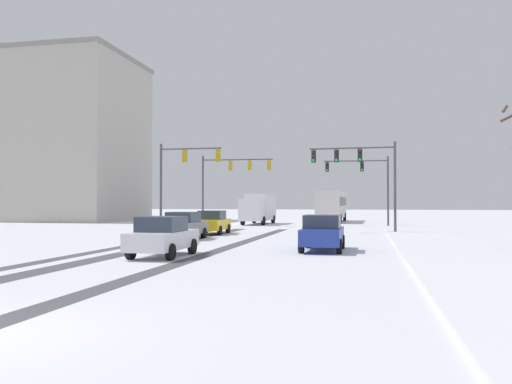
{
  "coord_description": "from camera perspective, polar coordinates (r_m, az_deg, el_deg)",
  "views": [
    {
      "loc": [
        6.39,
        -7.18,
        2.19
      ],
      "look_at": [
        0.0,
        22.8,
        2.8
      ],
      "focal_mm": 36.31,
      "sensor_mm": 36.0,
      "label": 1
    }
  ],
  "objects": [
    {
      "name": "traffic_signal_near_right",
      "position": [
        37.9,
        11.37,
        2.82
      ],
      "size": [
        6.15,
        0.47,
        6.5
      ],
      "color": "#47474C",
      "rests_on": "ground"
    },
    {
      "name": "wheel_track_left_lane",
      "position": [
        26.31,
        -14.46,
        -5.87
      ],
      "size": [
        0.72,
        35.84,
        0.01
      ],
      "primitive_type": "cube",
      "color": "#4C4C51",
      "rests_on": "ground"
    },
    {
      "name": "car_grey_second",
      "position": [
        30.84,
        -7.94,
        -3.68
      ],
      "size": [
        1.84,
        4.1,
        1.62
      ],
      "color": "slate",
      "rests_on": "ground"
    },
    {
      "name": "traffic_signal_far_right",
      "position": [
        49.73,
        11.95,
        1.71
      ],
      "size": [
        6.01,
        0.56,
        6.5
      ],
      "color": "#47474C",
      "rests_on": "ground"
    },
    {
      "name": "wheel_track_center",
      "position": [
        25.65,
        -11.29,
        -6.01
      ],
      "size": [
        1.02,
        35.84,
        0.01
      ],
      "primitive_type": "cube",
      "color": "#4C4C51",
      "rests_on": "ground"
    },
    {
      "name": "car_yellow_cab_lead",
      "position": [
        35.75,
        -4.82,
        -3.34
      ],
      "size": [
        1.97,
        4.17,
        1.62
      ],
      "color": "yellow",
      "rests_on": "ground"
    },
    {
      "name": "office_building_far_left_block",
      "position": [
        67.69,
        -21.38,
        5.37
      ],
      "size": [
        19.72,
        14.5,
        19.52
      ],
      "color": "#B2ADA3",
      "rests_on": "ground"
    },
    {
      "name": "traffic_signal_near_left",
      "position": [
        38.22,
        -8.22,
        2.46
      ],
      "size": [
        4.69,
        0.39,
        6.5
      ],
      "color": "#47474C",
      "rests_on": "ground"
    },
    {
      "name": "car_white_fourth",
      "position": [
        21.24,
        -10.23,
        -4.83
      ],
      "size": [
        1.85,
        4.11,
        1.62
      ],
      "color": "silver",
      "rests_on": "ground"
    },
    {
      "name": "car_blue_third",
      "position": [
        23.58,
        7.35,
        -4.47
      ],
      "size": [
        1.85,
        4.11,
        1.62
      ],
      "color": "#233899",
      "rests_on": "ground"
    },
    {
      "name": "traffic_signal_far_left",
      "position": [
        47.55,
        -2.81,
        2.02
      ],
      "size": [
        6.62,
        0.62,
        6.5
      ],
      "color": "#47474C",
      "rests_on": "ground"
    },
    {
      "name": "sidewalk_kerb_right",
      "position": [
        22.21,
        20.94,
        -6.57
      ],
      "size": [
        4.0,
        35.84,
        0.12
      ],
      "primitive_type": "cube",
      "color": "white",
      "rests_on": "ground"
    },
    {
      "name": "wheel_track_right_lane",
      "position": [
        24.47,
        -3.59,
        -6.26
      ],
      "size": [
        0.75,
        35.84,
        0.01
      ],
      "primitive_type": "cube",
      "color": "#4C4C51",
      "rests_on": "ground"
    },
    {
      "name": "bus_oncoming",
      "position": [
        58.25,
        8.35,
        -1.32
      ],
      "size": [
        2.87,
        11.06,
        3.38
      ],
      "color": "silver",
      "rests_on": "ground"
    },
    {
      "name": "box_truck_delivery",
      "position": [
        51.8,
        0.28,
        -1.76
      ],
      "size": [
        2.44,
        7.45,
        3.02
      ],
      "color": "silver",
      "rests_on": "ground"
    }
  ]
}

